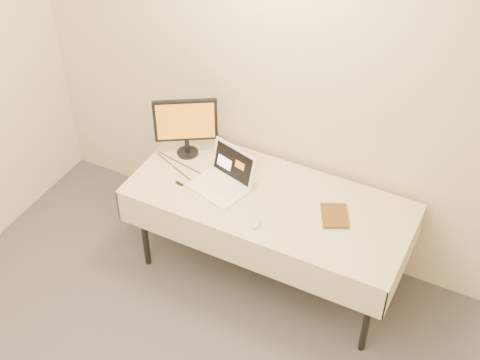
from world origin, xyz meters
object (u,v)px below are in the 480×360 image
at_px(table, 269,205).
at_px(monitor, 186,123).
at_px(laptop, 224,178).
at_px(book, 323,204).

bearing_deg(table, monitor, 167.07).
relative_size(laptop, monitor, 0.97).
xyz_separation_m(table, book, (0.37, -0.01, 0.17)).
bearing_deg(book, table, 152.96).
xyz_separation_m(monitor, book, (1.08, -0.17, -0.15)).
bearing_deg(monitor, laptop, -56.39).
bearing_deg(table, book, -1.31).
height_order(table, laptop, laptop).
xyz_separation_m(laptop, monitor, (-0.39, 0.18, 0.20)).
height_order(laptop, book, laptop).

